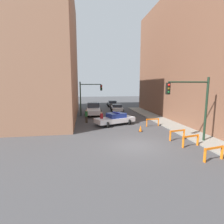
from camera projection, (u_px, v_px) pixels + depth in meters
ground_plane at (136, 146)px, 13.61m from camera, size 120.00×120.00×0.00m
sidewalk_right at (207, 141)px, 14.58m from camera, size 2.40×44.00×0.12m
building_corner_left at (23, 53)px, 23.99m from camera, size 14.00×20.00×18.17m
building_right at (220, 55)px, 22.25m from camera, size 12.00×28.00×16.97m
traffic_light_near at (194, 100)px, 13.87m from camera, size 3.64×0.35×5.20m
traffic_light_far at (88, 94)px, 26.76m from camera, size 3.44×0.35×5.20m
police_car at (115, 119)px, 20.78m from camera, size 5.05×3.39×1.52m
white_truck at (94, 109)px, 27.65m from camera, size 2.83×5.50×1.90m
parked_car_near at (117, 108)px, 31.34m from camera, size 2.55×4.45×1.31m
parked_car_mid at (112, 104)px, 38.43m from camera, size 2.41×4.38×1.31m
pedestrian_crossing at (102, 119)px, 20.15m from camera, size 0.46×0.46×1.66m
pedestrian_corner at (86, 116)px, 21.83m from camera, size 0.51×0.51×1.66m
barrier_front at (214, 151)px, 10.82m from camera, size 1.58×0.44×0.90m
barrier_mid at (191, 139)px, 13.33m from camera, size 1.58×0.46×0.90m
barrier_back at (177, 133)px, 14.92m from camera, size 1.58×0.43×0.90m
barrier_corner at (153, 121)px, 20.01m from camera, size 1.60×0.25×0.90m
traffic_cone at (140, 129)px, 17.74m from camera, size 0.36×0.36×0.66m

